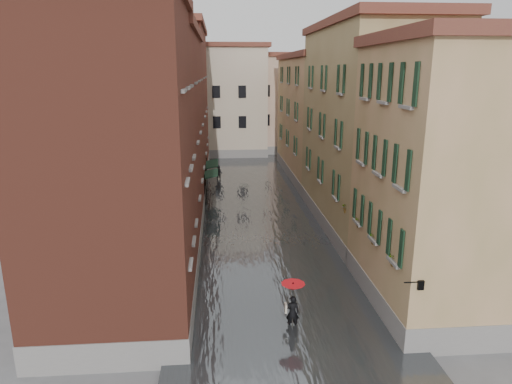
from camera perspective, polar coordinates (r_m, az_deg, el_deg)
name	(u,v)px	position (r m, az deg, el deg)	size (l,w,h in m)	color
ground	(278,288)	(23.15, 2.77, -11.89)	(120.00, 120.00, 0.00)	#5A5A5C
floodwater	(257,209)	(35.13, 0.08, -2.13)	(10.00, 60.00, 0.20)	#44474B
building_left_near	(115,171)	(19.35, -17.21, 2.49)	(6.00, 8.00, 13.00)	brown
building_left_mid	(153,138)	(30.05, -12.78, 6.59)	(6.00, 14.00, 12.50)	brown
building_left_far	(174,107)	(44.79, -10.22, 10.37)	(6.00, 16.00, 14.00)	brown
building_right_near	(446,183)	(21.40, 22.63, 1.10)	(6.00, 8.00, 11.50)	#99834F
building_right_mid	(367,132)	(31.28, 13.70, 7.32)	(6.00, 14.00, 13.00)	tan
building_right_far	(318,119)	(45.75, 7.81, 8.99)	(6.00, 16.00, 11.50)	#99834F
building_end_cream	(217,102)	(58.59, -4.95, 11.11)	(12.00, 9.00, 13.00)	beige
building_end_pink	(285,105)	(61.24, 3.67, 10.83)	(10.00, 9.00, 12.00)	#CAA78E
awning_near	(211,175)	(36.19, -5.68, 2.17)	(1.09, 2.74, 2.80)	black
awning_far	(212,165)	(39.96, -5.58, 3.43)	(1.09, 3.36, 2.80)	black
wall_lantern	(420,284)	(17.75, 19.77, -10.82)	(0.71, 0.22, 0.35)	black
window_planters	(368,223)	(22.06, 13.82, -3.82)	(0.59, 7.83, 0.84)	brown
pedestrian_main	(293,300)	(19.32, 4.60, -13.34)	(1.00, 1.00, 2.06)	black
pedestrian_far	(219,174)	(44.16, -4.67, 2.32)	(0.76, 0.59, 1.56)	black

